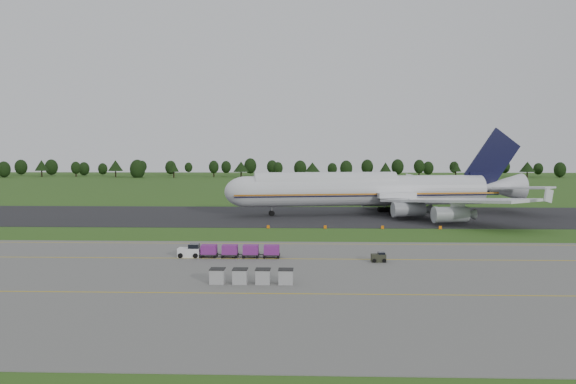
{
  "coord_description": "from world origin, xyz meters",
  "views": [
    {
      "loc": [
        5.44,
        -93.73,
        13.75
      ],
      "look_at": [
        2.26,
        2.0,
        7.05
      ],
      "focal_mm": 35.0,
      "sensor_mm": 36.0,
      "label": 1
    }
  ],
  "objects_px": {
    "aircraft": "(372,190)",
    "baggage_train": "(227,251)",
    "utility_cart": "(378,258)",
    "uld_row": "(252,276)",
    "edge_markers": "(354,227)"
  },
  "relations": [
    {
      "from": "aircraft",
      "to": "uld_row",
      "type": "xyz_separation_m",
      "value": [
        -20.36,
        -67.36,
        -4.72
      ]
    },
    {
      "from": "edge_markers",
      "to": "uld_row",
      "type": "bearing_deg",
      "value": -108.29
    },
    {
      "from": "edge_markers",
      "to": "aircraft",
      "type": "bearing_deg",
      "value": 75.89
    },
    {
      "from": "utility_cart",
      "to": "uld_row",
      "type": "relative_size",
      "value": 0.21
    },
    {
      "from": "utility_cart",
      "to": "uld_row",
      "type": "height_order",
      "value": "uld_row"
    },
    {
      "from": "aircraft",
      "to": "uld_row",
      "type": "bearing_deg",
      "value": -106.82
    },
    {
      "from": "baggage_train",
      "to": "edge_markers",
      "type": "relative_size",
      "value": 0.42
    },
    {
      "from": "edge_markers",
      "to": "utility_cart",
      "type": "bearing_deg",
      "value": -89.12
    },
    {
      "from": "aircraft",
      "to": "uld_row",
      "type": "distance_m",
      "value": 70.53
    },
    {
      "from": "baggage_train",
      "to": "edge_markers",
      "type": "distance_m",
      "value": 34.43
    },
    {
      "from": "baggage_train",
      "to": "edge_markers",
      "type": "bearing_deg",
      "value": 56.61
    },
    {
      "from": "aircraft",
      "to": "baggage_train",
      "type": "height_order",
      "value": "aircraft"
    },
    {
      "from": "aircraft",
      "to": "utility_cart",
      "type": "bearing_deg",
      "value": -95.75
    },
    {
      "from": "baggage_train",
      "to": "edge_markers",
      "type": "xyz_separation_m",
      "value": [
        18.94,
        28.74,
        -0.66
      ]
    },
    {
      "from": "utility_cart",
      "to": "aircraft",
      "type": "bearing_deg",
      "value": 84.25
    }
  ]
}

